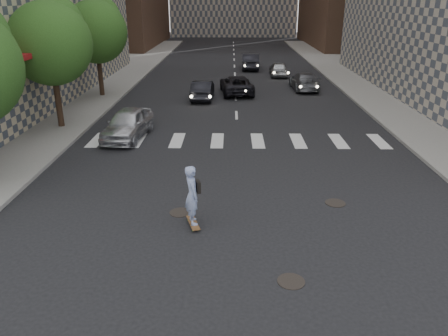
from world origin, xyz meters
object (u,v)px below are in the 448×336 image
Objects in this scene: tree_c at (97,29)px; traffic_car_e at (250,61)px; skateboarder at (192,195)px; traffic_car_a at (203,90)px; silver_sedan at (128,124)px; traffic_car_d at (279,69)px; tree_b at (52,39)px; traffic_car_c at (236,85)px; traffic_car_b at (304,81)px.

tree_c is 1.45× the size of traffic_car_e.
traffic_car_a is (-0.81, 18.04, -0.39)m from skateboarder.
skateboarder reaches higher than silver_sedan.
traffic_car_d is 0.83× the size of traffic_car_e.
tree_b reaches higher than traffic_car_a.
skateboarder is at bearing 79.87° from traffic_car_c.
traffic_car_a is at bearing 58.26° from traffic_car_d.
traffic_car_c is 1.25× the size of traffic_car_d.
tree_b is 8.00m from tree_c.
traffic_car_d is at bearing 61.95° from skateboarder.
silver_sedan is 0.92× the size of traffic_car_c.
traffic_car_b is at bearing 55.98° from silver_sedan.
traffic_car_e is at bearing 67.54° from skateboarder.
skateboarder is 22.57m from traffic_car_b.
traffic_car_b reaches higher than traffic_car_c.
tree_b is at bearing 63.34° from traffic_car_e.
silver_sedan is 20.85m from traffic_car_d.
traffic_car_e reaches higher than traffic_car_c.
silver_sedan is 12.23m from traffic_car_c.
silver_sedan reaches higher than traffic_car_a.
skateboarder is 0.44× the size of traffic_car_e.
silver_sedan is at bearing 71.98° from traffic_car_a.
tree_c reaches higher than silver_sedan.
silver_sedan is at bearing 73.83° from traffic_car_e.
traffic_car_e is at bearing -104.23° from traffic_car_a.
traffic_car_e is (3.84, 13.60, 0.10)m from traffic_car_a.
tree_b is at bearing 163.01° from silver_sedan.
tree_c is at bearing 34.72° from traffic_car_d.
tree_b is 23.90m from traffic_car_e.
traffic_car_b is (14.72, 2.75, -3.99)m from tree_c.
tree_c is 16.53m from traffic_car_d.
traffic_car_c reaches higher than traffic_car_d.
skateboarder reaches higher than traffic_car_a.
skateboarder is at bearing 80.11° from traffic_car_d.
tree_c reaches higher than traffic_car_d.
traffic_car_a is 0.84× the size of traffic_car_c.
traffic_car_c is at bearing 83.91° from traffic_car_e.
traffic_car_e reaches higher than traffic_car_a.
skateboarder is at bearing 94.11° from traffic_car_a.
tree_b is at bearing -90.00° from tree_c.
traffic_car_c is (1.55, 19.94, -0.39)m from skateboarder.
traffic_car_b is 6.26m from traffic_car_d.
tree_b reaches higher than traffic_car_d.
traffic_car_b reaches higher than traffic_car_a.
tree_c is 3.32× the size of skateboarder.
tree_b is at bearing 34.69° from traffic_car_b.
silver_sedan is 1.15× the size of traffic_car_d.
tree_c reaches higher than traffic_car_c.
traffic_car_d is at bearing -79.01° from traffic_car_b.
traffic_car_c is (9.51, 9.16, -3.99)m from tree_b.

